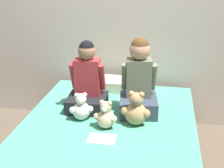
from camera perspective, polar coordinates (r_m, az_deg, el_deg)
The scene contains 9 objects.
wall_behind_bed at distance 3.39m, azimuth 2.57°, elevation 13.20°, with size 8.00×0.06×2.50m.
bed at distance 2.75m, azimuth -0.73°, elevation -11.59°, with size 1.47×1.87×0.47m.
child_on_left at distance 2.82m, azimuth -4.55°, elevation 0.15°, with size 0.36×0.34×0.63m.
child_on_right at distance 2.74m, azimuth 4.93°, elevation 0.25°, with size 0.37×0.38×0.68m.
teddy_bear_held_by_left_child at distance 2.67m, azimuth -5.66°, elevation -4.43°, with size 0.20×0.15×0.24m.
teddy_bear_held_by_right_child at distance 2.58m, azimuth 4.39°, elevation -4.87°, with size 0.24×0.18×0.29m.
teddy_bear_between_children at distance 2.53m, azimuth -1.16°, elevation -5.92°, with size 0.20×0.15×0.24m.
pillow_at_headboard at distance 3.30m, azimuth 1.71°, elevation -0.08°, with size 0.56×0.27×0.11m.
sign_card at distance 2.42m, azimuth -1.75°, elevation -9.98°, with size 0.21×0.15×0.00m.
Camera 1 is at (0.43, -2.27, 1.73)m, focal length 50.00 mm.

